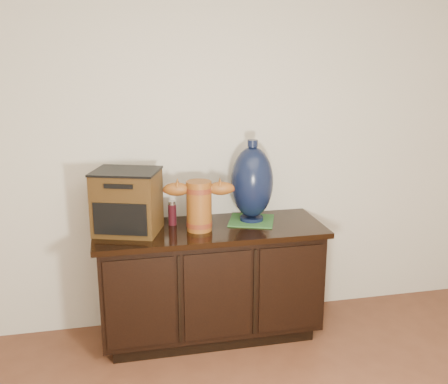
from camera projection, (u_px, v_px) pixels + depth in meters
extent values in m
plane|color=beige|center=(201.00, 136.00, 3.44)|extent=(4.50, 0.00, 4.50)
cube|color=black|center=(210.00, 328.00, 3.51)|extent=(1.29, 0.45, 0.08)
cube|color=black|center=(210.00, 279.00, 3.42)|extent=(1.40, 0.50, 0.64)
cube|color=black|center=(209.00, 230.00, 3.33)|extent=(1.46, 0.56, 0.03)
cube|color=black|center=(140.00, 304.00, 3.08)|extent=(0.41, 0.01, 0.56)
cube|color=black|center=(218.00, 296.00, 3.18)|extent=(0.41, 0.01, 0.56)
cube|color=black|center=(291.00, 289.00, 3.28)|extent=(0.41, 0.01, 0.56)
cylinder|color=brown|center=(199.00, 206.00, 3.24)|extent=(0.18, 0.18, 0.31)
cylinder|color=#45150D|center=(199.00, 224.00, 3.27)|extent=(0.18, 0.18, 0.03)
cylinder|color=#45150D|center=(199.00, 190.00, 3.21)|extent=(0.18, 0.18, 0.03)
ellipsoid|color=brown|center=(177.00, 189.00, 3.20)|extent=(0.18, 0.10, 0.08)
ellipsoid|color=brown|center=(221.00, 188.00, 3.22)|extent=(0.18, 0.10, 0.08)
cube|color=#3C260F|center=(127.00, 202.00, 3.20)|extent=(0.46, 0.41, 0.38)
cube|color=black|center=(120.00, 219.00, 3.07)|extent=(0.31, 0.11, 0.19)
cube|color=black|center=(126.00, 171.00, 3.15)|extent=(0.47, 0.42, 0.01)
cube|color=#2C5C29|center=(252.00, 220.00, 3.45)|extent=(0.37, 0.37, 0.01)
cylinder|color=black|center=(252.00, 218.00, 3.45)|extent=(0.15, 0.15, 0.02)
ellipsoid|color=black|center=(252.00, 182.00, 3.38)|extent=(0.35, 0.35, 0.47)
cylinder|color=black|center=(253.00, 143.00, 3.32)|extent=(0.07, 0.07, 0.04)
cylinder|color=#560E19|center=(172.00, 215.00, 3.37)|extent=(0.05, 0.05, 0.14)
cylinder|color=silver|center=(172.00, 203.00, 3.34)|extent=(0.05, 0.05, 0.02)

